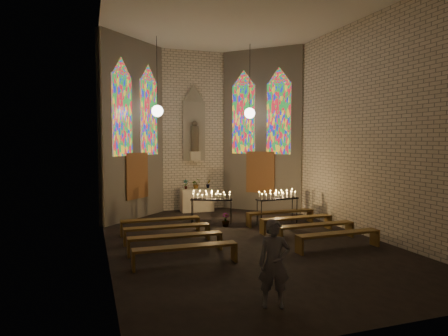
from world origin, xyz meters
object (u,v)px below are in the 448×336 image
at_px(aisle_flower_pot, 226,220).
at_px(votive_stand_left, 212,197).
at_px(altar, 197,200).
at_px(visitor, 274,263).
at_px(votive_stand_right, 277,196).

bearing_deg(aisle_flower_pot, votive_stand_left, 113.81).
relative_size(altar, visitor, 0.86).
bearing_deg(altar, aisle_flower_pot, -86.77).
bearing_deg(votive_stand_right, votive_stand_left, 152.01).
distance_m(votive_stand_right, visitor, 7.40).
height_order(votive_stand_right, visitor, visitor).
xyz_separation_m(altar, visitor, (-1.21, -10.10, 0.32)).
distance_m(votive_stand_left, votive_stand_right, 2.43).
xyz_separation_m(altar, aisle_flower_pot, (0.19, -3.29, -0.26)).
bearing_deg(aisle_flower_pot, altar, 93.23).
distance_m(aisle_flower_pot, votive_stand_left, 1.06).
distance_m(altar, aisle_flower_pot, 3.30).
relative_size(votive_stand_right, visitor, 1.01).
distance_m(altar, visitor, 10.18).
relative_size(votive_stand_left, visitor, 0.96).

